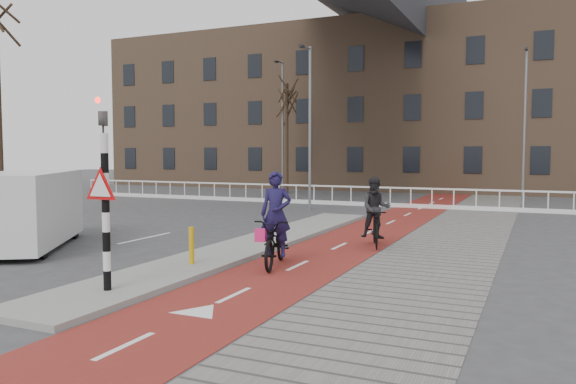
% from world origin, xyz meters
% --- Properties ---
extents(ground, '(120.00, 120.00, 0.00)m').
position_xyz_m(ground, '(0.00, 0.00, 0.00)').
color(ground, '#38383A').
rests_on(ground, ground).
extents(bike_lane, '(2.50, 60.00, 0.01)m').
position_xyz_m(bike_lane, '(1.50, 10.00, 0.01)').
color(bike_lane, maroon).
rests_on(bike_lane, ground).
extents(sidewalk, '(3.00, 60.00, 0.01)m').
position_xyz_m(sidewalk, '(4.30, 10.00, 0.01)').
color(sidewalk, slate).
rests_on(sidewalk, ground).
extents(curb_island, '(1.80, 16.00, 0.12)m').
position_xyz_m(curb_island, '(-0.70, 4.00, 0.06)').
color(curb_island, gray).
rests_on(curb_island, ground).
extents(traffic_signal, '(0.80, 0.80, 3.68)m').
position_xyz_m(traffic_signal, '(-0.60, -2.02, 1.99)').
color(traffic_signal, black).
rests_on(traffic_signal, curb_island).
extents(bollard, '(0.12, 0.12, 0.85)m').
position_xyz_m(bollard, '(-0.56, 0.69, 0.54)').
color(bollard, '#CD9C0B').
rests_on(bollard, curb_island).
extents(cyclist_near, '(1.26, 2.28, 2.21)m').
position_xyz_m(cyclist_near, '(1.07, 1.73, 0.75)').
color(cyclist_near, black).
rests_on(cyclist_near, bike_lane).
extents(cyclist_far, '(1.05, 1.88, 1.95)m').
position_xyz_m(cyclist_far, '(2.45, 5.34, 0.82)').
color(cyclist_far, black).
rests_on(cyclist_far, bike_lane).
extents(van, '(4.29, 5.20, 2.11)m').
position_xyz_m(van, '(-6.29, 1.14, 1.11)').
color(van, silver).
rests_on(van, ground).
extents(railing, '(28.00, 0.10, 0.99)m').
position_xyz_m(railing, '(-5.00, 17.00, 0.31)').
color(railing, silver).
rests_on(railing, ground).
extents(townhouse_row, '(46.00, 10.00, 15.90)m').
position_xyz_m(townhouse_row, '(-3.00, 32.00, 7.81)').
color(townhouse_row, '#7F6047').
rests_on(townhouse_row, ground).
extents(tree_mid, '(0.22, 0.22, 7.14)m').
position_xyz_m(tree_mid, '(-8.53, 23.60, 3.57)').
color(tree_mid, black).
rests_on(tree_mid, ground).
extents(streetlight_near, '(0.12, 0.12, 7.43)m').
position_xyz_m(streetlight_near, '(-3.00, 13.93, 3.71)').
color(streetlight_near, slate).
rests_on(streetlight_near, ground).
extents(streetlight_left, '(0.12, 0.12, 8.62)m').
position_xyz_m(streetlight_left, '(-8.98, 23.93, 4.31)').
color(streetlight_left, slate).
rests_on(streetlight_left, ground).
extents(streetlight_right, '(0.12, 0.12, 7.87)m').
position_xyz_m(streetlight_right, '(5.86, 21.23, 3.94)').
color(streetlight_right, slate).
rests_on(streetlight_right, ground).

